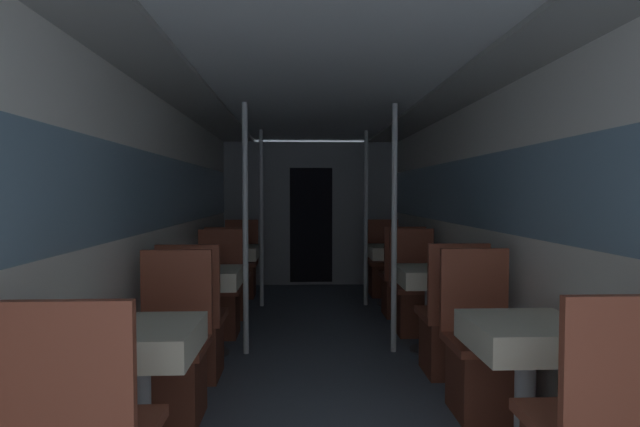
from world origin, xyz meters
TOP-DOWN VIEW (x-y plane):
  - wall_left at (-1.33, 2.90)m, footprint 0.05×8.61m
  - wall_right at (1.33, 2.90)m, footprint 0.05×8.61m
  - ceiling_panel at (0.00, 2.90)m, footprint 2.66×8.61m
  - bulkhead_far at (0.00, 6.07)m, footprint 2.61×0.09m
  - dining_table_left_0 at (-0.97, 0.98)m, footprint 0.56×0.56m
  - chair_left_far_0 at (-0.97, 1.56)m, footprint 0.45×0.45m
  - dining_table_left_1 at (-0.97, 2.81)m, footprint 0.56×0.56m
  - chair_left_near_1 at (-0.97, 2.23)m, footprint 0.45×0.45m
  - chair_left_far_1 at (-0.97, 3.38)m, footprint 0.45×0.45m
  - support_pole_left_1 at (-0.64, 2.81)m, footprint 0.05×0.05m
  - dining_table_left_2 at (-0.97, 4.63)m, footprint 0.56×0.56m
  - chair_left_near_2 at (-0.97, 4.06)m, footprint 0.45×0.45m
  - chair_left_far_2 at (-0.97, 5.21)m, footprint 0.45×0.45m
  - support_pole_left_2 at (-0.64, 4.63)m, footprint 0.05×0.05m
  - dining_table_right_0 at (0.97, 0.98)m, footprint 0.56×0.56m
  - chair_right_far_0 at (0.97, 1.56)m, footprint 0.45×0.45m
  - dining_table_right_1 at (0.97, 2.81)m, footprint 0.56×0.56m
  - chair_right_near_1 at (0.97, 2.23)m, footprint 0.45×0.45m
  - chair_right_far_1 at (0.97, 3.38)m, footprint 0.45×0.45m
  - support_pole_right_1 at (0.64, 2.81)m, footprint 0.05×0.05m
  - dining_table_right_2 at (0.97, 4.63)m, footprint 0.56×0.56m
  - chair_right_near_2 at (0.97, 4.06)m, footprint 0.45×0.45m
  - chair_right_far_2 at (0.97, 5.21)m, footprint 0.45×0.45m
  - support_pole_right_2 at (0.64, 4.63)m, footprint 0.05×0.05m

SIDE VIEW (x-z plane):
  - chair_left_far_0 at x=-0.97m, z-range -0.20..0.82m
  - chair_left_near_1 at x=-0.97m, z-range -0.20..0.82m
  - chair_left_far_1 at x=-0.97m, z-range -0.20..0.82m
  - chair_left_near_2 at x=-0.97m, z-range -0.20..0.82m
  - chair_left_far_2 at x=-0.97m, z-range -0.20..0.82m
  - chair_right_far_0 at x=0.97m, z-range -0.20..0.82m
  - chair_right_near_1 at x=0.97m, z-range -0.20..0.82m
  - chair_right_far_1 at x=0.97m, z-range -0.20..0.82m
  - chair_right_near_2 at x=0.97m, z-range -0.20..0.82m
  - chair_right_far_2 at x=0.97m, z-range -0.20..0.82m
  - dining_table_left_0 at x=-0.97m, z-range 0.24..0.98m
  - dining_table_left_1 at x=-0.97m, z-range 0.24..0.98m
  - dining_table_left_2 at x=-0.97m, z-range 0.24..0.98m
  - dining_table_right_0 at x=0.97m, z-range 0.24..0.98m
  - dining_table_right_1 at x=0.97m, z-range 0.24..0.98m
  - dining_table_right_2 at x=0.97m, z-range 0.24..0.98m
  - bulkhead_far at x=0.00m, z-range 0.00..2.15m
  - support_pole_left_1 at x=-0.64m, z-range 0.00..2.16m
  - support_pole_left_2 at x=-0.64m, z-range 0.00..2.16m
  - support_pole_right_1 at x=0.64m, z-range 0.00..2.16m
  - support_pole_right_2 at x=0.64m, z-range 0.00..2.16m
  - wall_left at x=-1.33m, z-range 0.04..2.20m
  - wall_right at x=1.33m, z-range 0.04..2.20m
  - ceiling_panel at x=0.00m, z-range 2.16..2.23m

